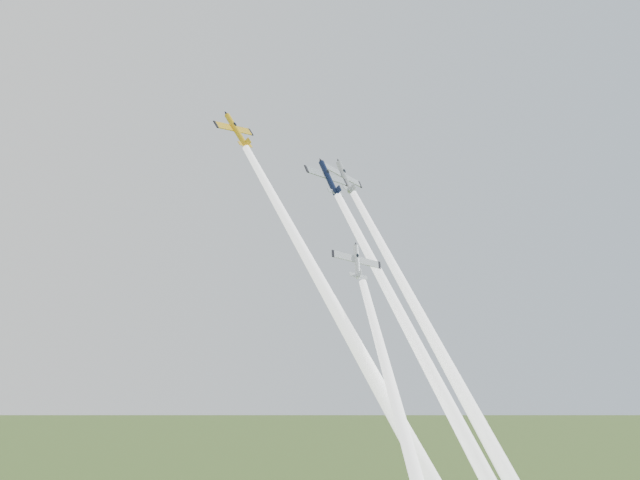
{
  "coord_description": "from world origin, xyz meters",
  "views": [
    {
      "loc": [
        -51.38,
        -94.92,
        77.57
      ],
      "look_at": [
        0.0,
        -6.0,
        92.0
      ],
      "focal_mm": 45.0,
      "sensor_mm": 36.0,
      "label": 1
    }
  ],
  "objects": [
    {
      "name": "plane_yellow",
      "position": [
        -7.98,
        3.17,
        107.76
      ],
      "size": [
        9.19,
        7.43,
        7.32
      ],
      "primitive_type": null,
      "rotation": [
        0.99,
        -0.08,
        0.42
      ],
      "color": "#EBB114"
    },
    {
      "name": "smoke_trail_yellow",
      "position": [
        -0.72,
        -13.23,
        80.7
      ],
      "size": [
        15.93,
        32.22,
        50.04
      ],
      "primitive_type": null,
      "rotation": [
        -0.59,
        0.0,
        0.42
      ],
      "color": "white"
    },
    {
      "name": "plane_navy",
      "position": [
        3.8,
        -1.74,
        101.48
      ],
      "size": [
        8.25,
        7.13,
        7.92
      ],
      "primitive_type": null,
      "rotation": [
        0.99,
        0.1,
        0.23
      ],
      "color": "#0B1533"
    },
    {
      "name": "smoke_trail_navy",
      "position": [
        8.42,
        -21.1,
        71.45
      ],
      "size": [
        11.06,
        37.65,
        55.97
      ],
      "primitive_type": null,
      "rotation": [
        -0.59,
        0.0,
        0.23
      ],
      "color": "white"
    },
    {
      "name": "plane_silver_right",
      "position": [
        9.09,
        2.61,
        103.04
      ],
      "size": [
        8.41,
        7.53,
        9.0
      ],
      "primitive_type": null,
      "rotation": [
        0.99,
        0.23,
        0.25
      ],
      "color": "#ADB4BB"
    },
    {
      "name": "smoke_trail_silver_right",
      "position": [
        13.71,
        -15.83,
        74.37
      ],
      "size": [
        11.04,
        35.83,
        53.27
      ],
      "primitive_type": null,
      "rotation": [
        -0.59,
        0.0,
        0.25
      ],
      "color": "white"
    },
    {
      "name": "plane_silver_low",
      "position": [
        2.6,
        -10.8,
        88.88
      ],
      "size": [
        8.27,
        5.53,
        7.32
      ],
      "primitive_type": null,
      "rotation": [
        0.99,
        0.2,
        -0.19
      ],
      "color": "silver"
    }
  ]
}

